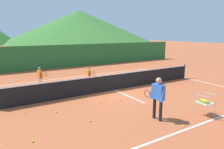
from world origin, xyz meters
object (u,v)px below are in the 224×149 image
Objects in this scene: tennis_ball_0 at (56,112)px; tennis_ball_4 at (184,126)px; tennis_net at (115,82)px; tennis_ball_1 at (83,99)px; tennis_ball_10 at (198,85)px; tennis_ball_3 at (121,100)px; tennis_ball_5 at (105,99)px; student_1 at (89,74)px; tennis_ball_2 at (25,113)px; tennis_ball_11 at (90,121)px; instructor at (158,95)px; student_0 at (40,76)px; tennis_ball_8 at (33,141)px; tennis_ball_7 at (166,92)px; tennis_ball_6 at (100,102)px; ball_cart at (204,101)px.

tennis_ball_0 and tennis_ball_4 have the same top height.
tennis_net is 179.45× the size of tennis_ball_1.
tennis_ball_0 is 1.00× the size of tennis_ball_10.
tennis_ball_0 is at bearing 178.25° from tennis_ball_3.
tennis_ball_5 is (0.95, -0.65, 0.00)m from tennis_ball_1.
tennis_ball_2 is (-4.21, -2.74, -0.69)m from student_1.
student_1 is at bearing 47.00° from tennis_ball_0.
tennis_ball_0 is at bearing -27.74° from tennis_ball_2.
tennis_ball_5 is (3.68, -0.26, 0.00)m from tennis_ball_2.
tennis_ball_4 and tennis_ball_10 have the same top height.
instructor is at bearing -26.88° from tennis_ball_11.
student_0 is at bearing 94.65° from tennis_ball_11.
tennis_ball_3 and tennis_ball_4 have the same top height.
tennis_ball_2 is at bearing 175.98° from tennis_ball_5.
tennis_ball_8 is 10.41m from tennis_ball_10.
instructor is at bearing -79.79° from tennis_ball_5.
student_0 reaches higher than tennis_ball_8.
tennis_ball_2 is 2.56m from tennis_ball_8.
student_1 reaches higher than tennis_ball_8.
tennis_ball_7 is (4.47, -1.32, 0.00)m from tennis_ball_1.
tennis_ball_0 and tennis_ball_11 have the same top height.
tennis_ball_0 is 1.00× the size of tennis_ball_4.
tennis_ball_0 is 8.99m from tennis_ball_10.
tennis_net is 179.45× the size of tennis_ball_0.
tennis_ball_6 is at bearing 169.24° from tennis_ball_3.
tennis_ball_5 is at bearing 30.66° from tennis_ball_8.
ball_cart reaches higher than tennis_ball_4.
tennis_ball_10 is (5.87, 2.38, -0.96)m from instructor.
tennis_ball_5 is (-0.55, 3.04, -0.96)m from instructor.
tennis_ball_4 is (1.88, -4.65, 0.00)m from tennis_ball_1.
tennis_net is at bearing 43.60° from tennis_ball_5.
tennis_net reaches higher than ball_cart.
tennis_ball_3 is (4.32, -0.68, 0.00)m from tennis_ball_2.
tennis_net is 179.45× the size of tennis_ball_8.
ball_cart is 7.31m from tennis_ball_2.
tennis_ball_6 is at bearing -152.38° from tennis_ball_5.
tennis_ball_7 is at bearing -7.35° from tennis_ball_2.
tennis_ball_4 is (-1.48, -0.26, -0.56)m from ball_cart.
tennis_ball_5 and tennis_ball_11 have the same top height.
tennis_net is 10.10× the size of student_1.
tennis_ball_3 is at bearing -34.17° from tennis_ball_1.
tennis_ball_8 is at bearing -145.55° from tennis_net.
tennis_net is at bearing 45.71° from tennis_ball_11.
ball_cart reaches higher than tennis_ball_7.
student_1 is 7.04m from tennis_ball_4.
tennis_ball_10 is (6.84, -0.43, 0.00)m from tennis_ball_6.
ball_cart is (1.89, -6.73, -0.13)m from student_1.
ball_cart is 13.22× the size of tennis_ball_7.
tennis_ball_2 is 6.27m from tennis_ball_4.
ball_cart is 13.22× the size of tennis_ball_5.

